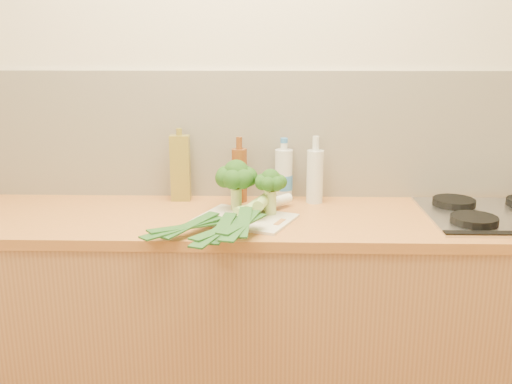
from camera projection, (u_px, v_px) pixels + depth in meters
room_shell at (242, 135)px, 2.44m from camera, size 3.50×3.50×3.50m
counter at (240, 319)px, 2.34m from camera, size 3.20×0.62×0.90m
gas_hob at (503, 214)px, 2.20m from camera, size 0.58×0.50×0.04m
chopping_board at (245, 219)px, 2.16m from camera, size 0.42×0.37×0.01m
broccoli_left at (236, 177)px, 2.23m from camera, size 0.17×0.17×0.20m
broccoli_right at (271, 183)px, 2.18m from camera, size 0.12×0.13×0.18m
leek_front at (240, 212)px, 2.16m from camera, size 0.53×0.56×0.04m
leek_mid at (248, 210)px, 2.12m from camera, size 0.29×0.69×0.04m
leek_back at (256, 209)px, 2.07m from camera, size 0.19×0.60×0.04m
oil_tin at (180, 168)px, 2.40m from camera, size 0.08×0.05×0.31m
glass_bottle at (315, 175)px, 2.38m from camera, size 0.07×0.07×0.28m
amber_bottle at (239, 174)px, 2.40m from camera, size 0.06×0.06×0.28m
water_bottle at (284, 176)px, 2.43m from camera, size 0.08×0.08×0.25m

